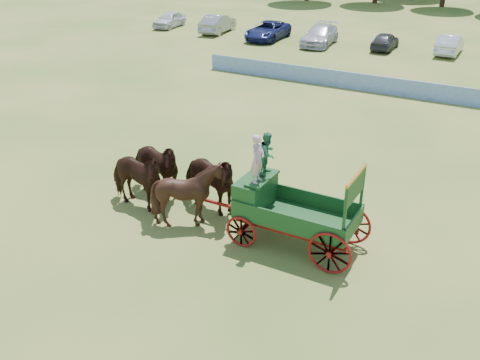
% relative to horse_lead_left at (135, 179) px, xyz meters
% --- Properties ---
extents(ground, '(160.00, 160.00, 0.00)m').
position_rel_horse_lead_left_xyz_m(ground, '(5.83, 0.48, -1.17)').
color(ground, '#998B45').
rests_on(ground, ground).
extents(horse_lead_left, '(2.87, 1.49, 2.35)m').
position_rel_horse_lead_left_xyz_m(horse_lead_left, '(0.00, 0.00, 0.00)').
color(horse_lead_left, black).
rests_on(horse_lead_left, ground).
extents(horse_lead_right, '(2.94, 1.69, 2.35)m').
position_rel_horse_lead_left_xyz_m(horse_lead_right, '(0.00, 1.10, 0.00)').
color(horse_lead_right, black).
rests_on(horse_lead_right, ground).
extents(horse_wheel_left, '(2.43, 2.24, 2.35)m').
position_rel_horse_lead_left_xyz_m(horse_wheel_left, '(2.40, 0.00, 0.00)').
color(horse_wheel_left, black).
rests_on(horse_wheel_left, ground).
extents(horse_wheel_right, '(2.97, 1.79, 2.35)m').
position_rel_horse_lead_left_xyz_m(horse_wheel_right, '(2.40, 1.10, 0.00)').
color(horse_wheel_right, black).
rests_on(horse_wheel_right, ground).
extents(farm_dray, '(6.00, 2.00, 3.73)m').
position_rel_horse_lead_left_xyz_m(farm_dray, '(5.38, 0.56, 0.41)').
color(farm_dray, maroon).
rests_on(farm_dray, ground).
extents(sponsor_banner, '(26.00, 0.08, 1.05)m').
position_rel_horse_lead_left_xyz_m(sponsor_banner, '(4.83, 18.48, -0.65)').
color(sponsor_banner, '#1B4794').
rests_on(sponsor_banner, ground).
extents(parked_cars, '(52.86, 7.04, 1.64)m').
position_rel_horse_lead_left_xyz_m(parked_cars, '(4.80, 30.28, -0.42)').
color(parked_cars, silver).
rests_on(parked_cars, ground).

